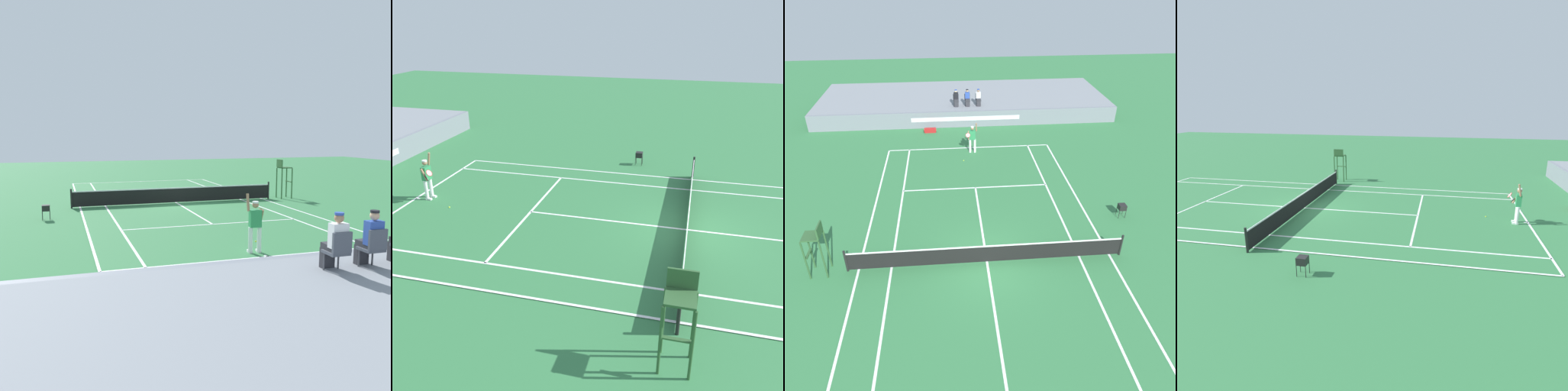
# 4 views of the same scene
# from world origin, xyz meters

# --- Properties ---
(ground_plane) EXTENTS (80.00, 80.00, 0.00)m
(ground_plane) POSITION_xyz_m (0.00, 0.00, 0.00)
(ground_plane) COLOR #337542
(court) EXTENTS (11.08, 23.88, 0.03)m
(court) POSITION_xyz_m (0.00, 0.00, 0.01)
(court) COLOR #337542
(court) RESTS_ON ground
(net) EXTENTS (11.98, 0.10, 1.07)m
(net) POSITION_xyz_m (0.00, 0.00, 0.52)
(net) COLOR black
(net) RESTS_ON ground
(tennis_player) EXTENTS (0.79, 0.62, 2.08)m
(tennis_player) POSITION_xyz_m (0.18, 11.27, 0.99)
(tennis_player) COLOR white
(tennis_player) RESTS_ON ground
(tennis_ball) EXTENTS (0.07, 0.07, 0.07)m
(tennis_ball) POSITION_xyz_m (-0.49, 9.91, 0.03)
(tennis_ball) COLOR #D1E533
(tennis_ball) RESTS_ON ground
(umpire_chair) EXTENTS (0.77, 0.77, 2.44)m
(umpire_chair) POSITION_xyz_m (-6.96, 0.00, 1.56)
(umpire_chair) COLOR #2D562D
(umpire_chair) RESTS_ON ground
(ball_hopper) EXTENTS (0.36, 0.36, 0.70)m
(ball_hopper) POSITION_xyz_m (7.19, 2.92, 0.57)
(ball_hopper) COLOR black
(ball_hopper) RESTS_ON ground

